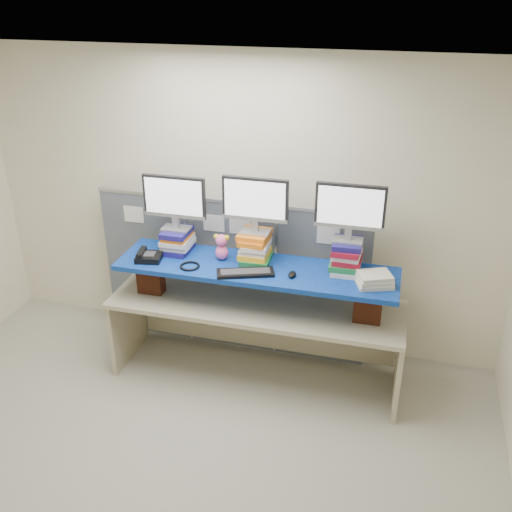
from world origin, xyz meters
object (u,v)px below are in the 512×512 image
(monitor_left, at_px, (174,200))
(desk_phone, at_px, (148,256))
(blue_board, at_px, (256,269))
(monitor_right, at_px, (350,210))
(desk, at_px, (256,318))
(monitor_center, at_px, (255,202))
(keyboard, at_px, (245,273))

(monitor_left, xyz_separation_m, desk_phone, (-0.18, -0.23, -0.45))
(blue_board, distance_m, monitor_right, 0.93)
(desk, bearing_deg, blue_board, 179.21)
(monitor_right, bearing_deg, blue_board, -170.83)
(monitor_left, height_order, monitor_center, monitor_center)
(monitor_center, distance_m, monitor_right, 0.77)
(monitor_left, bearing_deg, blue_board, -8.99)
(desk, bearing_deg, monitor_left, 171.01)
(monitor_right, bearing_deg, monitor_center, -180.00)
(blue_board, xyz_separation_m, monitor_center, (-0.04, 0.12, 0.55))
(desk, relative_size, keyboard, 5.21)
(monitor_left, distance_m, monitor_center, 0.71)
(blue_board, distance_m, keyboard, 0.17)
(monitor_right, xyz_separation_m, keyboard, (-0.78, -0.28, -0.53))
(monitor_right, height_order, keyboard, monitor_right)
(desk_phone, bearing_deg, monitor_center, 3.89)
(blue_board, height_order, monitor_center, monitor_center)
(desk, bearing_deg, monitor_center, 107.79)
(monitor_center, relative_size, monitor_right, 1.00)
(blue_board, distance_m, desk_phone, 0.94)
(desk, xyz_separation_m, monitor_right, (0.73, 0.13, 1.05))
(monitor_right, distance_m, keyboard, 0.98)
(monitor_center, xyz_separation_m, desk_phone, (-0.89, -0.24, -0.50))
(desk, distance_m, monitor_left, 1.25)
(monitor_left, bearing_deg, desk_phone, -127.97)
(monitor_left, relative_size, desk_phone, 2.26)
(desk, distance_m, desk_phone, 1.08)
(blue_board, relative_size, monitor_right, 4.28)
(monitor_left, bearing_deg, monitor_right, 0.00)
(desk_phone, bearing_deg, blue_board, -3.75)
(desk, xyz_separation_m, desk_phone, (-0.93, -0.12, 0.54))
(desk_phone, bearing_deg, monitor_left, 41.50)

